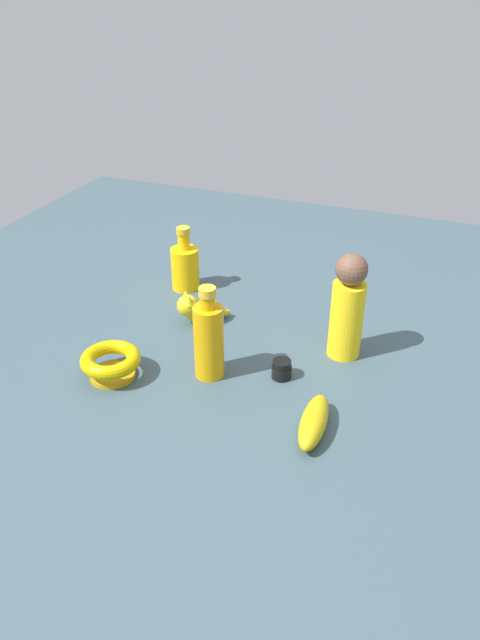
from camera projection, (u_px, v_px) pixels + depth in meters
ground at (240, 354)px, 1.31m from camera, size 2.00×2.00×0.00m
cat_figurine at (200, 309)px, 1.41m from camera, size 0.11×0.11×0.08m
person_figure_adult at (348, 307)px, 1.26m from camera, size 0.09×0.09×0.24m
nail_polish_jar at (282, 369)px, 1.23m from camera, size 0.04×0.04×0.04m
bottle_tall at (209, 339)px, 1.20m from camera, size 0.06×0.06×0.21m
banana at (314, 422)px, 1.08m from camera, size 0.16×0.06×0.05m
bowl at (111, 362)px, 1.22m from camera, size 0.13×0.13×0.06m
bottle_short at (185, 266)px, 1.55m from camera, size 0.07×0.07×0.17m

